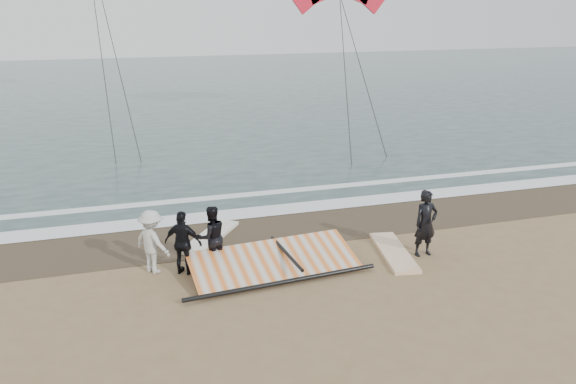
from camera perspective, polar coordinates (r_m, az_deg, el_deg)
name	(u,v)px	position (r m, az deg, el deg)	size (l,w,h in m)	color
ground	(363,300)	(12.53, 7.64, -10.87)	(120.00, 120.00, 0.00)	#8C704C
sea	(186,89)	(43.58, -10.32, 10.29)	(120.00, 54.00, 0.02)	#233838
wet_sand	(301,226)	(16.32, 1.28, -3.43)	(120.00, 2.80, 0.01)	#4C3D2B
foam_near	(287,209)	(17.56, -0.10, -1.71)	(120.00, 0.90, 0.01)	white
foam_far	(273,192)	(19.10, -1.53, -0.01)	(120.00, 0.45, 0.01)	white
man_main	(426,223)	(14.59, 13.81, -3.11)	(0.63, 0.41, 1.73)	black
board_white	(394,252)	(14.79, 10.69, -6.02)	(0.67, 2.39, 0.10)	white
board_cream	(210,237)	(15.58, -7.89, -4.54)	(0.63, 2.38, 0.10)	white
trio_cluster	(179,240)	(13.64, -10.97, -4.84)	(2.37, 1.27, 1.57)	black
sail_rig	(270,262)	(13.67, -1.80, -7.13)	(4.64, 2.07, 0.51)	black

